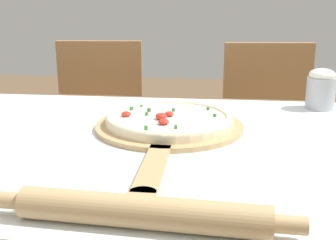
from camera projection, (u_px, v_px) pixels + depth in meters
The scene contains 8 objects.
dining_table at pixel (141, 184), 1.01m from camera, with size 1.31×0.96×0.76m.
towel_cloth at pixel (140, 141), 0.98m from camera, with size 1.23×0.88×0.00m.
pizza_peel at pixel (168, 129), 1.05m from camera, with size 0.38×0.61×0.01m.
pizza at pixel (169, 119), 1.07m from camera, with size 0.32×0.32×0.03m.
rolling_pin at pixel (142, 212), 0.60m from camera, with size 0.46×0.07×0.05m.
chair_left at pixel (99, 128), 1.88m from camera, with size 0.43×0.43×0.91m.
chair_right at pixel (269, 134), 1.80m from camera, with size 0.44×0.44×0.91m.
flour_cup at pixel (321, 89), 1.25m from camera, with size 0.08×0.08×0.12m.
Camera 1 is at (0.17, -0.92, 1.09)m, focal length 45.00 mm.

